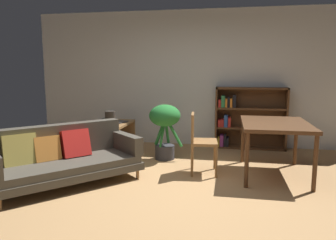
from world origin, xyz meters
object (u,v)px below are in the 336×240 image
Objects in this scene: fabric_couch at (63,157)px; desk_speaker at (110,118)px; media_console at (115,139)px; open_laptop at (116,121)px; potted_floor_plant at (165,123)px; dining_table at (275,128)px; dining_chair_near at (200,139)px; bookshelf at (246,118)px.

desk_speaker is (0.13, 1.47, 0.32)m from fabric_couch.
open_laptop is at bearing 98.73° from media_console.
desk_speaker is (0.02, -0.36, 0.11)m from open_laptop.
open_laptop is 1.09m from potted_floor_plant.
potted_floor_plant reaches higher than dining_table.
fabric_couch reaches higher than open_laptop.
desk_speaker is at bearing -92.68° from media_console.
dining_table is at bearing -17.75° from potted_floor_plant.
potted_floor_plant is 0.93m from dining_chair_near.
media_console is at bearing 167.13° from potted_floor_plant.
media_console is (0.14, 1.65, -0.09)m from fabric_couch.
dining_table is at bearing -78.88° from bookshelf.
bookshelf is (-0.32, 1.64, -0.11)m from dining_table.
desk_speaker is 0.28× the size of dining_chair_near.
potted_floor_plant is (1.01, -0.40, 0.05)m from open_laptop.
fabric_couch is 1.84m from open_laptop.
dining_chair_near is at bearing -22.84° from desk_speaker.
bookshelf is at bearing 37.94° from potted_floor_plant.
dining_chair_near is (0.65, -0.65, -0.11)m from potted_floor_plant.
potted_floor_plant is at bearing -142.06° from bookshelf.
potted_floor_plant is (0.99, -0.23, 0.36)m from media_console.
dining_table is (2.71, -0.78, 0.44)m from media_console.
media_console is 0.85× the size of bookshelf.
dining_chair_near reaches higher than media_console.
bookshelf reaches higher than dining_table.
potted_floor_plant reaches higher than desk_speaker.
bookshelf is at bearing 44.90° from fabric_couch.
fabric_couch is 2.09× the size of potted_floor_plant.
desk_speaker is 0.27× the size of potted_floor_plant.
open_laptop is at bearing 147.63° from dining_chair_near.
desk_speaker is 2.62m from bookshelf.
open_laptop is 2.51m from bookshelf.
media_console is 2.56m from bookshelf.
bookshelf is at bearing 15.90° from open_laptop.
media_console is at bearing -81.27° from open_laptop.
dining_chair_near is at bearing -45.03° from potted_floor_plant.
dining_table is 1.09m from dining_chair_near.
desk_speaker reaches higher than open_laptop.
potted_floor_plant is at bearing -21.70° from open_laptop.
open_laptop is (-0.03, 0.18, 0.30)m from media_console.
bookshelf is at bearing 101.12° from dining_table.
dining_table is at bearing -12.30° from desk_speaker.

